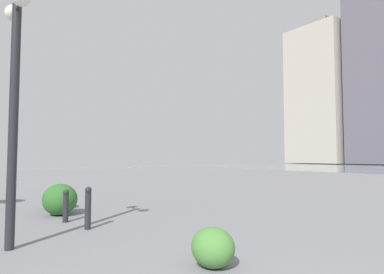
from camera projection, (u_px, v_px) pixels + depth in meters
name	position (u px, v px, depth m)	size (l,w,h in m)	color
building_highrise	(324.00, 96.00, 68.60)	(11.66, 11.59, 30.54)	#B2A899
lamppost	(15.00, 79.00, 5.18)	(0.98, 0.28, 4.03)	#232328
bollard_near	(88.00, 207.00, 6.44)	(0.13, 0.13, 0.84)	#232328
bollard_mid	(66.00, 205.00, 7.12)	(0.13, 0.13, 0.71)	#232328
shrub_low	(213.00, 247.00, 4.23)	(0.61, 0.55, 0.52)	#477F38
shrub_round	(57.00, 198.00, 8.85)	(0.74, 0.66, 0.63)	#387533
shrub_wide	(60.00, 199.00, 7.97)	(0.90, 0.81, 0.77)	#2D6628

